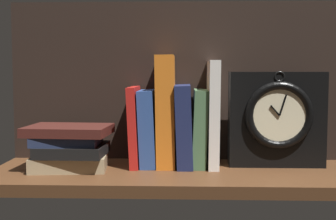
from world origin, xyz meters
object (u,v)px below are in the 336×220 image
at_px(book_white_catcher, 213,113).
at_px(book_orange_pandolfini, 166,111).
at_px(book_blue_modern, 148,128).
at_px(book_stack_side, 70,147).
at_px(book_navy_bierce, 184,125).
at_px(book_green_romantic, 200,128).
at_px(book_red_requiem, 135,126).
at_px(framed_clock, 277,118).

bearing_deg(book_white_catcher, book_orange_pandolfini, 180.00).
distance_m(book_blue_modern, book_white_catcher, 0.15).
bearing_deg(book_stack_side, book_white_catcher, 9.77).
distance_m(book_navy_bierce, book_green_romantic, 0.04).
bearing_deg(book_green_romantic, book_red_requiem, 180.00).
bearing_deg(framed_clock, book_white_catcher, 177.61).
bearing_deg(book_red_requiem, book_stack_side, -158.49).
relative_size(book_red_requiem, book_stack_side, 0.97).
relative_size(book_navy_bierce, book_white_catcher, 0.77).
relative_size(book_red_requiem, book_white_catcher, 0.75).
xyz_separation_m(book_orange_pandolfini, book_navy_bierce, (0.04, 0.00, -0.03)).
xyz_separation_m(book_navy_bierce, book_green_romantic, (0.04, 0.00, -0.01)).
relative_size(book_green_romantic, book_stack_side, 0.94).
distance_m(book_orange_pandolfini, book_white_catcher, 0.11).
bearing_deg(book_stack_side, book_navy_bierce, 12.27).
relative_size(book_navy_bierce, framed_clock, 0.85).
height_order(book_orange_pandolfini, book_stack_side, book_orange_pandolfini).
relative_size(book_red_requiem, book_blue_modern, 1.04).
xyz_separation_m(book_red_requiem, book_blue_modern, (0.03, 0.00, -0.00)).
bearing_deg(book_navy_bierce, book_green_romantic, 0.00).
relative_size(book_red_requiem, framed_clock, 0.83).
xyz_separation_m(book_green_romantic, book_white_catcher, (0.03, 0.00, 0.03)).
height_order(book_green_romantic, book_stack_side, book_green_romantic).
height_order(book_green_romantic, book_white_catcher, book_white_catcher).
distance_m(book_orange_pandolfini, book_green_romantic, 0.09).
distance_m(book_green_romantic, framed_clock, 0.18).
relative_size(book_green_romantic, framed_clock, 0.80).
distance_m(book_white_catcher, book_stack_side, 0.33).
bearing_deg(book_blue_modern, book_green_romantic, 0.00).
xyz_separation_m(book_red_requiem, book_navy_bierce, (0.11, 0.00, 0.00)).
distance_m(book_navy_bierce, framed_clock, 0.21).
xyz_separation_m(book_blue_modern, book_green_romantic, (0.12, 0.00, 0.00)).
distance_m(book_navy_bierce, book_white_catcher, 0.07).
relative_size(book_orange_pandolfini, book_white_catcher, 1.05).
xyz_separation_m(book_red_requiem, book_orange_pandolfini, (0.07, 0.00, 0.04)).
relative_size(book_red_requiem, book_orange_pandolfini, 0.72).
distance_m(book_orange_pandolfini, book_stack_side, 0.23).
xyz_separation_m(book_red_requiem, book_stack_side, (-0.14, -0.05, -0.04)).
relative_size(book_red_requiem, book_green_romantic, 1.04).
bearing_deg(book_green_romantic, book_blue_modern, 180.00).
xyz_separation_m(book_blue_modern, framed_clock, (0.29, -0.01, 0.02)).
relative_size(framed_clock, book_stack_side, 1.16).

